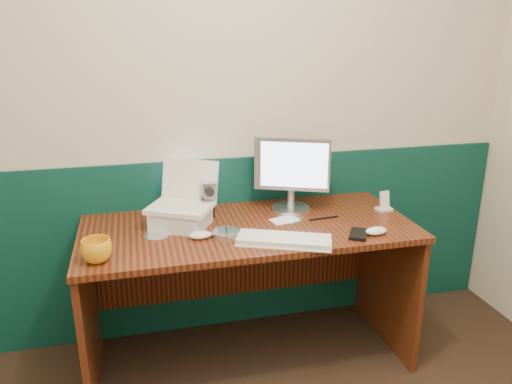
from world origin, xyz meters
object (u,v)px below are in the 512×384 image
object	(u,v)px
camcorder	(208,199)
desk	(249,294)
mug	(97,251)
laptop	(179,186)
keyboard	(284,241)
monitor	(291,175)

from	to	relation	value
camcorder	desk	bearing A→B (deg)	-39.04
desk	mug	size ratio (longest dim) A/B	12.77
laptop	camcorder	size ratio (longest dim) A/B	1.32
mug	camcorder	distance (m)	0.63
laptop	mug	bearing A→B (deg)	-112.64
camcorder	keyboard	bearing A→B (deg)	-54.95
keyboard	camcorder	size ratio (longest dim) A/B	1.89
monitor	mug	bearing A→B (deg)	-134.37
laptop	camcorder	world-z (taller)	laptop
monitor	laptop	bearing A→B (deg)	-147.50
keyboard	camcorder	world-z (taller)	camcorder
monitor	keyboard	bearing A→B (deg)	-88.52
desk	camcorder	bearing A→B (deg)	143.01
mug	camcorder	xyz separation A→B (m)	(0.52, 0.36, 0.06)
desk	laptop	size ratio (longest dim) A/B	5.54
laptop	mug	size ratio (longest dim) A/B	2.31
laptop	monitor	size ratio (longest dim) A/B	0.75
keyboard	desk	bearing A→B (deg)	137.15
monitor	keyboard	xyz separation A→B (m)	(-0.16, -0.40, -0.18)
monitor	mug	world-z (taller)	monitor
desk	mug	xyz separation A→B (m)	(-0.69, -0.23, 0.42)
laptop	keyboard	world-z (taller)	laptop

